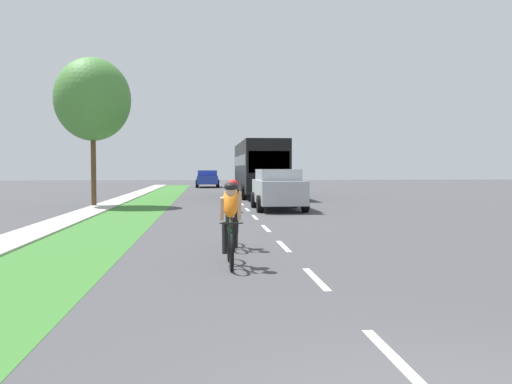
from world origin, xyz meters
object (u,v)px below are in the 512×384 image
at_px(cyclist_lead, 230,223).
at_px(pickup_blue, 207,179).
at_px(cyclist_trailing, 232,213).
at_px(suv_silver, 278,188).
at_px(bus_black, 259,166).
at_px(street_tree_near, 93,100).

relative_size(cyclist_lead, pickup_blue, 0.34).
height_order(cyclist_trailing, suv_silver, suv_silver).
bearing_deg(pickup_blue, bus_black, -79.16).
xyz_separation_m(cyclist_trailing, suv_silver, (2.57, 11.19, 0.14)).
bearing_deg(cyclist_trailing, cyclist_lead, -93.71).
relative_size(bus_black, pickup_blue, 2.27).
relative_size(suv_silver, pickup_blue, 0.92).
xyz_separation_m(cyclist_lead, pickup_blue, (-0.33, 42.01, 0.02)).
relative_size(cyclist_trailing, suv_silver, 0.37).
bearing_deg(cyclist_lead, pickup_blue, 90.46).
height_order(cyclist_lead, street_tree_near, street_tree_near).
bearing_deg(pickup_blue, cyclist_lead, -89.54).
distance_m(pickup_blue, street_tree_near, 26.54).
relative_size(suv_silver, bus_black, 0.41).
bearing_deg(cyclist_lead, street_tree_near, 109.58).
bearing_deg(suv_silver, pickup_blue, 96.11).
distance_m(suv_silver, pickup_blue, 28.67).
distance_m(cyclist_trailing, bus_black, 22.67).
xyz_separation_m(cyclist_trailing, bus_black, (2.81, 22.47, 1.17)).
bearing_deg(bus_black, street_tree_near, -136.42).
bearing_deg(cyclist_trailing, street_tree_near, 113.03).
bearing_deg(pickup_blue, cyclist_trailing, -89.30).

